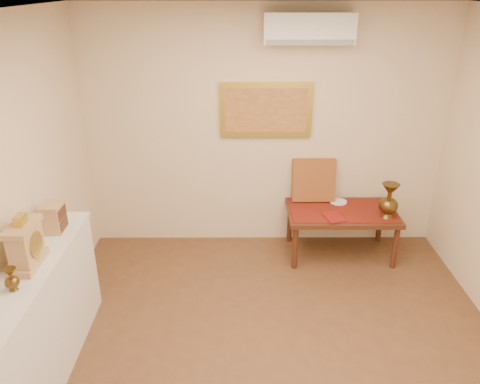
{
  "coord_description": "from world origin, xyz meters",
  "views": [
    {
      "loc": [
        -0.3,
        -2.75,
        2.87
      ],
      "look_at": [
        -0.29,
        1.15,
        1.11
      ],
      "focal_mm": 35.0,
      "sensor_mm": 36.0,
      "label": 1
    }
  ],
  "objects_px": {
    "wooden_chest": "(54,217)",
    "low_table": "(342,216)",
    "brass_urn_tall": "(389,197)",
    "mantel_clock": "(26,245)",
    "display_ledge": "(34,331)"
  },
  "relations": [
    {
      "from": "wooden_chest",
      "to": "low_table",
      "type": "bearing_deg",
      "value": 24.38
    },
    {
      "from": "brass_urn_tall",
      "to": "mantel_clock",
      "type": "relative_size",
      "value": 1.14
    },
    {
      "from": "mantel_clock",
      "to": "display_ledge",
      "type": "bearing_deg",
      "value": -90.97
    },
    {
      "from": "display_ledge",
      "to": "wooden_chest",
      "type": "relative_size",
      "value": 8.28
    },
    {
      "from": "brass_urn_tall",
      "to": "mantel_clock",
      "type": "distance_m",
      "value": 3.51
    },
    {
      "from": "display_ledge",
      "to": "low_table",
      "type": "bearing_deg",
      "value": 35.1
    },
    {
      "from": "brass_urn_tall",
      "to": "mantel_clock",
      "type": "height_order",
      "value": "mantel_clock"
    },
    {
      "from": "mantel_clock",
      "to": "low_table",
      "type": "relative_size",
      "value": 0.34
    },
    {
      "from": "wooden_chest",
      "to": "mantel_clock",
      "type": "bearing_deg",
      "value": -90.03
    },
    {
      "from": "wooden_chest",
      "to": "low_table",
      "type": "height_order",
      "value": "wooden_chest"
    },
    {
      "from": "display_ledge",
      "to": "low_table",
      "type": "distance_m",
      "value": 3.27
    },
    {
      "from": "mantel_clock",
      "to": "low_table",
      "type": "distance_m",
      "value": 3.26
    },
    {
      "from": "low_table",
      "to": "display_ledge",
      "type": "bearing_deg",
      "value": -144.9
    },
    {
      "from": "display_ledge",
      "to": "wooden_chest",
      "type": "distance_m",
      "value": 0.91
    },
    {
      "from": "mantel_clock",
      "to": "wooden_chest",
      "type": "relative_size",
      "value": 1.68
    }
  ]
}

